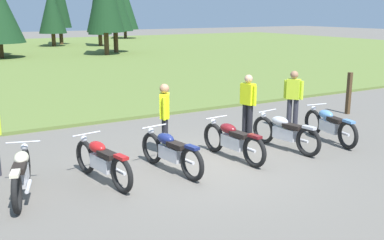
% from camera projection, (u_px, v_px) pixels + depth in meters
% --- Properties ---
extents(ground_plane, '(140.00, 140.00, 0.00)m').
position_uv_depth(ground_plane, '(206.00, 166.00, 10.01)').
color(ground_plane, '#605B54').
extents(grass_moorland, '(80.00, 44.00, 0.10)m').
position_uv_depth(grass_moorland, '(4.00, 58.00, 32.47)').
color(grass_moorland, '#5B7033').
rests_on(grass_moorland, ground).
extents(motorcycle_cream, '(0.83, 2.04, 0.88)m').
position_uv_depth(motorcycle_cream, '(22.00, 174.00, 8.26)').
color(motorcycle_cream, black).
rests_on(motorcycle_cream, ground).
extents(motorcycle_red, '(0.69, 2.09, 0.88)m').
position_uv_depth(motorcycle_red, '(102.00, 161.00, 8.96)').
color(motorcycle_red, black).
rests_on(motorcycle_red, ground).
extents(motorcycle_navy, '(0.66, 2.09, 0.88)m').
position_uv_depth(motorcycle_navy, '(171.00, 151.00, 9.56)').
color(motorcycle_navy, black).
rests_on(motorcycle_navy, ground).
extents(motorcycle_maroon, '(0.62, 2.10, 0.88)m').
position_uv_depth(motorcycle_maroon, '(233.00, 140.00, 10.38)').
color(motorcycle_maroon, black).
rests_on(motorcycle_maroon, ground).
extents(motorcycle_silver, '(0.64, 2.09, 0.88)m').
position_uv_depth(motorcycle_silver, '(285.00, 132.00, 11.08)').
color(motorcycle_silver, black).
rests_on(motorcycle_silver, ground).
extents(motorcycle_sky_blue, '(0.62, 2.09, 0.88)m').
position_uv_depth(motorcycle_sky_blue, '(329.00, 125.00, 11.77)').
color(motorcycle_sky_blue, black).
rests_on(motorcycle_sky_blue, ground).
extents(rider_with_back_turned, '(0.29, 0.54, 1.67)m').
position_uv_depth(rider_with_back_turned, '(248.00, 102.00, 12.11)').
color(rider_with_back_turned, black).
rests_on(rider_with_back_turned, ground).
extents(rider_near_row_end, '(0.39, 0.47, 1.67)m').
position_uv_depth(rider_near_row_end, '(293.00, 97.00, 12.86)').
color(rider_near_row_end, '#2D2D38').
rests_on(rider_near_row_end, ground).
extents(rider_checking_bike, '(0.37, 0.49, 1.67)m').
position_uv_depth(rider_checking_bike, '(165.00, 115.00, 10.61)').
color(rider_checking_bike, black).
rests_on(rider_checking_bike, ground).
extents(trail_marker_post, '(0.12, 0.12, 1.36)m').
position_uv_depth(trail_marker_post, '(349.00, 93.00, 14.88)').
color(trail_marker_post, '#47331E').
rests_on(trail_marker_post, ground).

